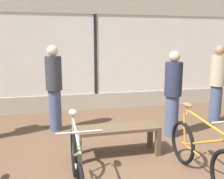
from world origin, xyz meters
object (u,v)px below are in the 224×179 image
Objects in this scene: bicycle_right at (201,155)px; bicycle_left at (77,167)px; display_bench at (117,132)px; customer_mid_floor at (173,92)px; customer_near_rack at (54,86)px; customer_by_window at (217,82)px.

bicycle_left is at bearing 178.92° from bicycle_right.
display_bench is (-0.93, 1.01, 0.03)m from bicycle_right.
bicycle_right is 1.38m from display_bench.
display_bench is 0.82× the size of customer_mid_floor.
customer_near_rack is 3.69m from customer_by_window.
customer_near_rack is (-1.94, 2.48, 0.59)m from bicycle_right.
customer_near_rack reaches higher than bicycle_left.
bicycle_left is 1.21× the size of display_bench.
customer_by_window reaches higher than bicycle_left.
customer_mid_floor is at bearing -20.78° from customer_near_rack.
customer_near_rack is at bearing 159.22° from customer_mid_floor.
bicycle_right is (1.70, -0.03, -0.00)m from bicycle_left.
customer_near_rack is at bearing 124.41° from display_bench.
customer_by_window reaches higher than bicycle_right.
display_bench is at bearing -55.59° from customer_near_rack.
customer_mid_floor is at bearing -157.96° from customer_by_window.
customer_near_rack is at bearing 95.62° from bicycle_left.
bicycle_left reaches higher than display_bench.
customer_mid_floor is (2.05, 1.58, 0.53)m from bicycle_left.
display_bench is at bearing 132.58° from bicycle_right.
customer_by_window is at bearing 23.50° from display_bench.
bicycle_left is 2.53m from customer_near_rack.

